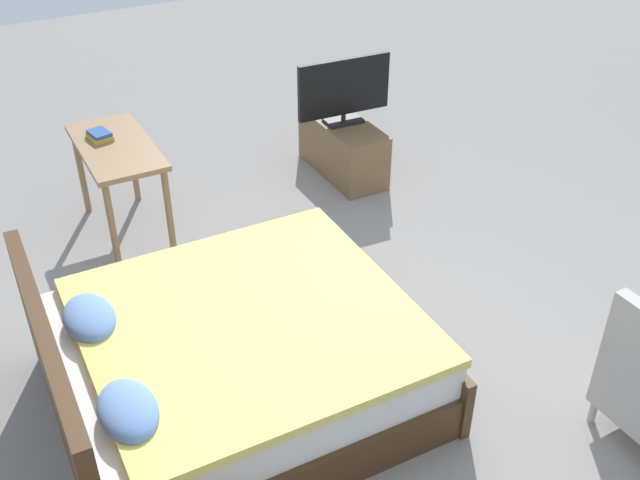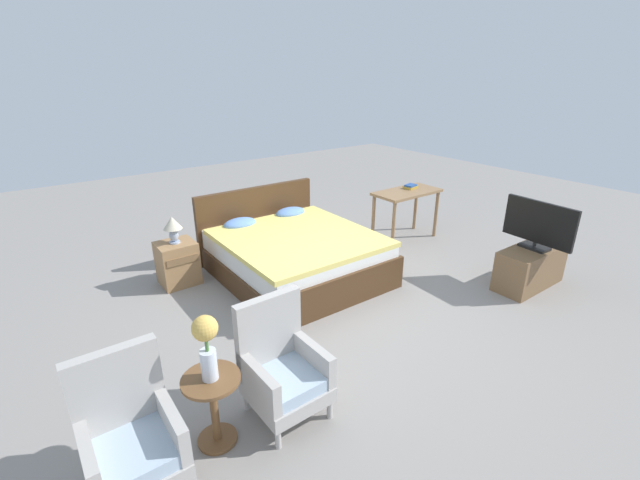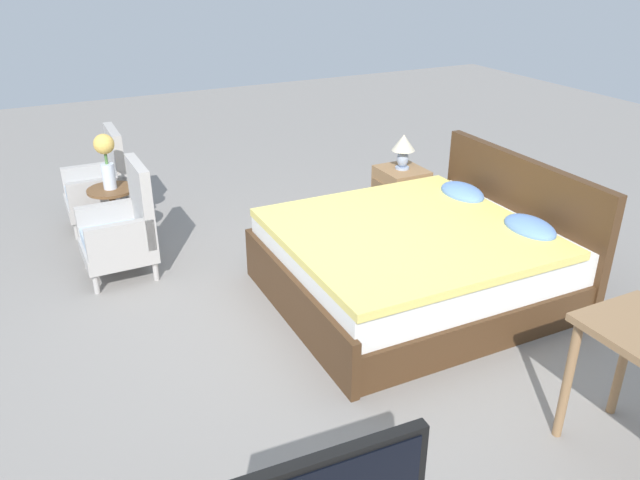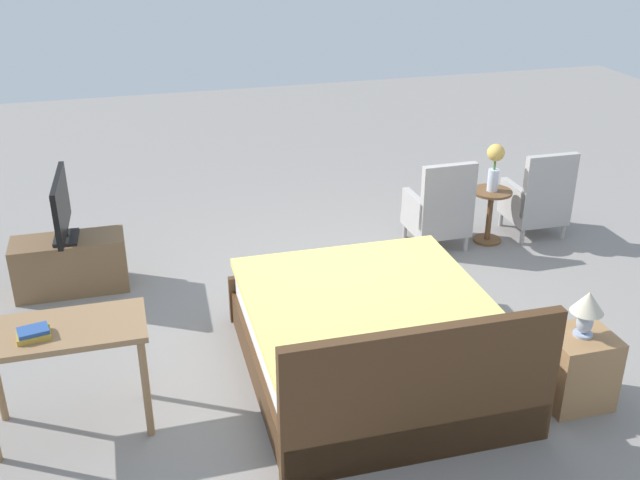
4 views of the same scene
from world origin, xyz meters
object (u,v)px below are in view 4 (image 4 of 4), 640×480
armchair_by_window_left (538,201)px  book_stack (34,333)px  nightstand (577,368)px  vanity_desk (63,343)px  bed (372,341)px  flower_vase (495,162)px  tv_stand (71,264)px  table_lamp (587,307)px  side_table (490,210)px  armchair_by_window_right (439,212)px  tv_flatscreen (61,208)px

armchair_by_window_left → book_stack: (4.67, 2.02, 0.42)m
nightstand → vanity_desk: 3.41m
bed → vanity_desk: size_ratio=1.96×
flower_vase → vanity_desk: 4.42m
armchair_by_window_left → tv_stand: armchair_by_window_left is taller
table_lamp → vanity_desk: size_ratio=0.32×
table_lamp → book_stack: (3.49, -0.55, 0.05)m
table_lamp → vanity_desk: table_lamp is taller
flower_vase → nightstand: bearing=75.9°
flower_vase → tv_stand: flower_vase is taller
side_table → nightstand: side_table is taller
bed → flower_vase: flower_vase is taller
table_lamp → armchair_by_window_left: bearing=-114.7°
side_table → table_lamp: table_lamp is taller
tv_stand → flower_vase: bearing=179.2°
armchair_by_window_left → nightstand: (1.18, 2.57, -0.11)m
armchair_by_window_right → book_stack: (3.58, 2.02, 0.42)m
armchair_by_window_left → nightstand: armchair_by_window_left is taller
book_stack → flower_vase: bearing=-154.2°
armchair_by_window_left → side_table: bearing=2.0°
armchair_by_window_left → nightstand: bearing=65.3°
armchair_by_window_right → armchair_by_window_left: bearing=180.0°
tv_stand → tv_flatscreen: bearing=-2.7°
armchair_by_window_right → vanity_desk: (3.43, 1.94, 0.28)m
side_table → nightstand: size_ratio=1.03×
bed → nightstand: bearing=152.6°
nightstand → table_lamp: bearing=90.0°
nightstand → vanity_desk: size_ratio=0.51×
flower_vase → nightstand: 2.69m
armchair_by_window_right → tv_flatscreen: tv_flatscreen is taller
side_table → vanity_desk: (3.97, 1.93, 0.31)m
armchair_by_window_left → nightstand: 2.83m
bed → side_table: size_ratio=3.72×
bed → tv_stand: (2.14, -1.95, -0.05)m
armchair_by_window_right → nightstand: armchair_by_window_right is taller
armchair_by_window_left → side_table: 0.54m
vanity_desk → book_stack: bearing=25.5°
bed → armchair_by_window_right: 2.35m
book_stack → armchair_by_window_right: bearing=-150.6°
tv_flatscreen → bed: bearing=137.6°
tv_stand → book_stack: 2.13m
vanity_desk → tv_stand: bearing=-88.2°
armchair_by_window_left → vanity_desk: size_ratio=0.88×
armchair_by_window_right → vanity_desk: 3.95m
armchair_by_window_left → table_lamp: bearing=65.3°
armchair_by_window_left → book_stack: size_ratio=4.33×
bed → book_stack: size_ratio=9.61×
armchair_by_window_right → nightstand: 2.57m
armchair_by_window_right → table_lamp: 2.60m
table_lamp → armchair_by_window_right: bearing=-92.2°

